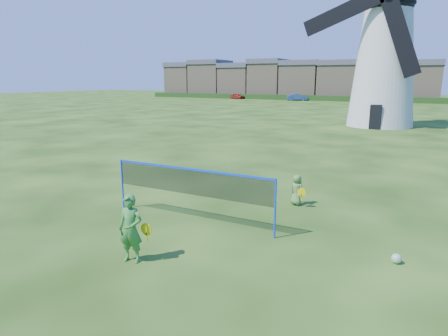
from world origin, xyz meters
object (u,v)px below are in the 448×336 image
player_girl (131,229)px  player_boy (297,190)px  windmill (385,58)px  car_right (297,97)px  play_ball (396,259)px  car_left (237,96)px  badminton_net (191,183)px

player_girl → player_boy: size_ratio=1.55×
player_girl → windmill: bearing=75.6°
player_boy → car_right: 65.19m
windmill → player_girl: size_ratio=11.09×
play_ball → car_right: bearing=109.5°
player_boy → car_left: (-32.99, 62.81, 0.07)m
badminton_net → play_ball: bearing=-0.7°
player_boy → play_ball: player_boy is taller
windmill → play_ball: size_ratio=76.73×
badminton_net → car_left: 72.57m
play_ball → car_left: 75.06m
windmill → badminton_net: size_ratio=3.34×
windmill → car_left: 50.55m
windmill → badminton_net: 27.72m
badminton_net → windmill: bearing=86.5°
car_left → player_girl: bearing=-135.9°
player_girl → badminton_net: bearing=82.7°
play_ball → car_right: (-23.05, 65.03, 0.54)m
windmill → player_boy: size_ratio=17.21×
player_girl → player_boy: 5.92m
player_girl → car_right: (-17.90, 67.67, -0.11)m
car_left → player_boy: bearing=-132.6°
player_girl → car_right: size_ratio=0.39×
play_ball → car_right: 69.00m
badminton_net → car_left: (-30.84, 65.69, -0.58)m
badminton_net → car_right: badminton_net is taller
windmill → car_left: (-32.48, 38.39, -5.13)m
player_girl → play_ball: size_ratio=6.92×
badminton_net → car_right: (-17.70, 64.97, -0.49)m
badminton_net → player_boy: badminton_net is taller
player_girl → player_boy: player_girl is taller
windmill → car_right: (-19.35, 37.67, -5.04)m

